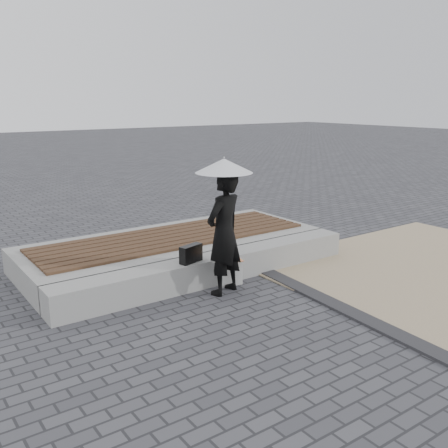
{
  "coord_description": "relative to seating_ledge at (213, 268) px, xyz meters",
  "views": [
    {
      "loc": [
        -4.01,
        -4.32,
        2.67
      ],
      "look_at": [
        -0.14,
        1.12,
        1.0
      ],
      "focal_mm": 40.32,
      "sensor_mm": 36.0,
      "label": 1
    }
  ],
  "objects": [
    {
      "name": "magazine",
      "position": [
        0.09,
        -0.32,
        0.19
      ],
      "size": [
        0.36,
        0.3,
        0.01
      ],
      "primitive_type": "cube",
      "rotation": [
        0.0,
        0.0,
        -0.25
      ],
      "color": "#EA3957",
      "rests_on": "canvas_tote"
    },
    {
      "name": "parasol",
      "position": [
        -0.14,
        -0.48,
        1.6
      ],
      "size": [
        0.78,
        0.78,
        0.99
      ],
      "rotation": [
        0.0,
        0.0,
        -0.08
      ],
      "color": "#A9A9AE",
      "rests_on": "ground"
    },
    {
      "name": "timber_platform",
      "position": [
        0.0,
        1.2,
        0.0
      ],
      "size": [
        5.0,
        2.0,
        0.4
      ],
      "primitive_type": "cube",
      "color": "#9C9C97",
      "rests_on": "ground"
    },
    {
      "name": "seating_ledge",
      "position": [
        0.0,
        0.0,
        0.0
      ],
      "size": [
        5.0,
        0.45,
        0.4
      ],
      "primitive_type": "cube",
      "color": "gray",
      "rests_on": "ground"
    },
    {
      "name": "ground",
      "position": [
        0.0,
        -1.6,
        -0.2
      ],
      "size": [
        80.0,
        80.0,
        0.0
      ],
      "primitive_type": "plane",
      "color": "#45454A",
      "rests_on": "ground"
    },
    {
      "name": "canvas_tote",
      "position": [
        0.09,
        -0.27,
        -0.01
      ],
      "size": [
        0.39,
        0.22,
        0.39
      ],
      "primitive_type": "cube",
      "rotation": [
        0.0,
        0.0,
        -0.18
      ],
      "color": "beige",
      "rests_on": "ground"
    },
    {
      "name": "woman",
      "position": [
        -0.14,
        -0.48,
        0.67
      ],
      "size": [
        0.74,
        0.6,
        1.75
      ],
      "primitive_type": "imported",
      "rotation": [
        0.0,
        0.0,
        3.47
      ],
      "color": "black",
      "rests_on": "ground"
    },
    {
      "name": "handbag",
      "position": [
        -0.44,
        -0.08,
        0.33
      ],
      "size": [
        0.38,
        0.22,
        0.25
      ],
      "primitive_type": "cube",
      "rotation": [
        0.0,
        0.0,
        0.27
      ],
      "color": "black",
      "rests_on": "seating_ledge"
    },
    {
      "name": "edging_band",
      "position": [
        0.75,
        -2.1,
        -0.18
      ],
      "size": [
        0.61,
        5.2,
        0.04
      ],
      "primitive_type": "cube",
      "rotation": [
        0.0,
        0.0,
        -0.07
      ],
      "color": "#2B2B2D",
      "rests_on": "ground"
    },
    {
      "name": "timber_decking",
      "position": [
        0.0,
        1.2,
        0.22
      ],
      "size": [
        4.6,
        1.4,
        0.04
      ],
      "primitive_type": null,
      "color": "#513722",
      "rests_on": "timber_platform"
    }
  ]
}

